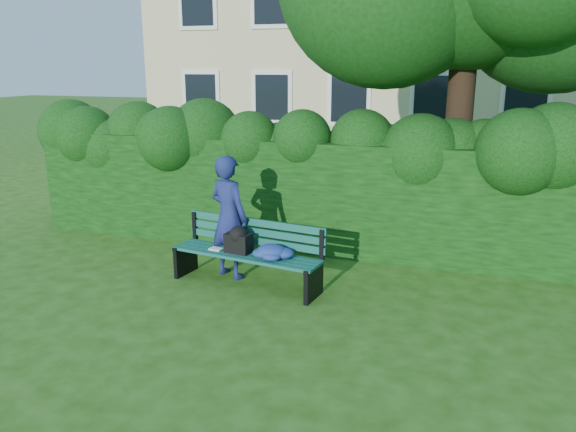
% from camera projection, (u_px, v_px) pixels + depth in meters
% --- Properties ---
extents(ground, '(80.00, 80.00, 0.00)m').
position_uv_depth(ground, '(274.00, 296.00, 7.44)').
color(ground, '#244F0E').
rests_on(ground, ground).
extents(hedge, '(10.00, 1.00, 1.80)m').
position_uv_depth(hedge, '(318.00, 195.00, 9.22)').
color(hedge, black).
rests_on(hedge, ground).
extents(park_bench, '(2.20, 0.87, 0.89)m').
position_uv_depth(park_bench, '(252.00, 251.00, 7.68)').
color(park_bench, '#105042').
rests_on(park_bench, ground).
extents(man_reading, '(0.75, 0.63, 1.77)m').
position_uv_depth(man_reading, '(229.00, 217.00, 7.93)').
color(man_reading, navy).
rests_on(man_reading, ground).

